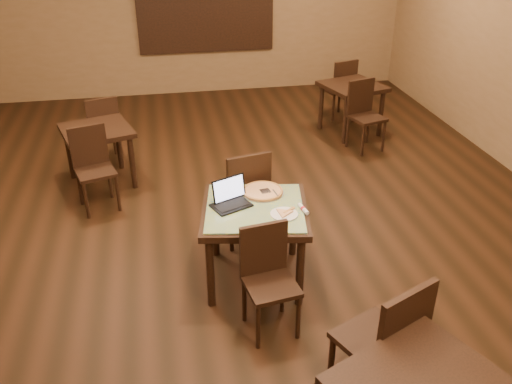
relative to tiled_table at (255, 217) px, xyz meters
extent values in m
plane|color=black|center=(-0.30, 0.61, -0.66)|extent=(10.00, 10.00, 0.00)
cube|color=olive|center=(-0.30, 5.61, 0.84)|extent=(8.00, 0.02, 3.00)
cube|color=#295A98|center=(0.20, 5.58, 0.89)|extent=(2.20, 0.04, 1.50)
cube|color=black|center=(0.20, 5.56, 0.89)|extent=(2.34, 0.02, 1.64)
cylinder|color=black|center=(-0.44, -0.31, -0.31)|extent=(0.07, 0.07, 0.71)
cylinder|color=black|center=(-0.31, 0.44, -0.31)|extent=(0.07, 0.07, 0.71)
cylinder|color=black|center=(0.31, -0.44, -0.31)|extent=(0.07, 0.07, 0.71)
cylinder|color=black|center=(0.44, 0.31, -0.31)|extent=(0.07, 0.07, 0.71)
cube|color=black|center=(0.00, 0.00, 0.06)|extent=(1.07, 1.07, 0.06)
cube|color=#1A67A9|center=(0.00, 0.00, 0.09)|extent=(0.97, 0.97, 0.02)
cylinder|color=black|center=(-0.14, -0.89, -0.45)|extent=(0.04, 0.04, 0.42)
cylinder|color=black|center=(-0.19, -0.56, -0.45)|extent=(0.04, 0.04, 0.42)
cylinder|color=black|center=(0.19, -0.84, -0.45)|extent=(0.04, 0.04, 0.42)
cylinder|color=black|center=(0.14, -0.51, -0.45)|extent=(0.04, 0.04, 0.42)
cube|color=black|center=(0.00, -0.70, -0.22)|extent=(0.45, 0.45, 0.04)
cube|color=black|center=(-0.03, -0.52, 0.03)|extent=(0.40, 0.10, 0.45)
cylinder|color=black|center=(0.15, 0.93, -0.42)|extent=(0.04, 0.04, 0.48)
cylinder|color=black|center=(0.23, 0.55, -0.42)|extent=(0.04, 0.04, 0.48)
cylinder|color=black|center=(-0.23, 0.85, -0.42)|extent=(0.04, 0.04, 0.48)
cylinder|color=black|center=(-0.15, 0.47, -0.42)|extent=(0.04, 0.04, 0.48)
cube|color=black|center=(0.00, 0.70, -0.16)|extent=(0.53, 0.53, 0.04)
cube|color=black|center=(0.04, 0.50, 0.11)|extent=(0.44, 0.14, 0.51)
cube|color=black|center=(-0.20, 0.05, 0.11)|extent=(0.39, 0.34, 0.02)
cube|color=black|center=(-0.20, 0.16, 0.22)|extent=(0.32, 0.17, 0.22)
cube|color=#B3BAE2|center=(-0.20, 0.16, 0.22)|extent=(0.29, 0.15, 0.19)
cylinder|color=white|center=(0.22, -0.18, 0.11)|extent=(0.24, 0.24, 0.01)
cylinder|color=silver|center=(0.12, 0.24, 0.11)|extent=(0.39, 0.39, 0.01)
cylinder|color=#F9E7A6|center=(0.12, 0.24, 0.12)|extent=(0.36, 0.36, 0.02)
torus|color=#B97A3B|center=(0.12, 0.24, 0.12)|extent=(0.37, 0.37, 0.02)
cube|color=silver|center=(0.14, 0.22, 0.13)|extent=(0.12, 0.23, 0.01)
cylinder|color=white|center=(0.40, -0.14, 0.12)|extent=(0.06, 0.17, 0.03)
cylinder|color=red|center=(0.40, -0.14, 0.12)|extent=(0.04, 0.04, 0.04)
cylinder|color=black|center=(1.85, 2.85, -0.31)|extent=(0.07, 0.07, 0.70)
cylinder|color=black|center=(1.67, 3.46, -0.31)|extent=(0.07, 0.07, 0.70)
cylinder|color=black|center=(2.46, 3.03, -0.31)|extent=(0.07, 0.07, 0.70)
cylinder|color=black|center=(2.28, 3.64, -0.31)|extent=(0.07, 0.07, 0.70)
cube|color=black|center=(2.07, 3.25, 0.05)|extent=(0.98, 0.98, 0.06)
cylinder|color=black|center=(1.94, 2.38, -0.44)|extent=(0.04, 0.04, 0.45)
cylinder|color=black|center=(1.85, 2.73, -0.44)|extent=(0.04, 0.04, 0.45)
cylinder|color=black|center=(2.29, 2.48, -0.44)|extent=(0.04, 0.04, 0.45)
cylinder|color=black|center=(2.19, 2.82, -0.44)|extent=(0.04, 0.04, 0.45)
cube|color=black|center=(2.07, 2.60, -0.20)|extent=(0.51, 0.51, 0.04)
cube|color=black|center=(2.01, 2.78, 0.06)|extent=(0.41, 0.15, 0.47)
cylinder|color=black|center=(2.19, 4.11, -0.44)|extent=(0.04, 0.04, 0.45)
cylinder|color=black|center=(2.29, 3.77, -0.44)|extent=(0.04, 0.04, 0.45)
cylinder|color=black|center=(1.85, 4.01, -0.44)|extent=(0.04, 0.04, 0.45)
cylinder|color=black|center=(1.94, 3.67, -0.44)|extent=(0.04, 0.04, 0.45)
cube|color=black|center=(2.07, 3.89, -0.20)|extent=(0.51, 0.51, 0.04)
cube|color=black|center=(2.12, 3.71, 0.06)|extent=(0.41, 0.15, 0.47)
cylinder|color=black|center=(-1.70, 1.86, -0.32)|extent=(0.07, 0.07, 0.69)
cylinder|color=black|center=(-1.88, 2.45, -0.32)|extent=(0.07, 0.07, 0.69)
cylinder|color=black|center=(-1.11, 2.03, -0.32)|extent=(0.07, 0.07, 0.69)
cylinder|color=black|center=(-1.29, 2.63, -0.32)|extent=(0.07, 0.07, 0.69)
cube|color=black|center=(-1.50, 2.24, 0.04)|extent=(0.96, 0.96, 0.06)
cylinder|color=black|center=(-1.61, 1.40, -0.44)|extent=(0.04, 0.04, 0.44)
cylinder|color=black|center=(-1.71, 1.73, -0.44)|extent=(0.04, 0.04, 0.44)
cylinder|color=black|center=(-1.28, 1.50, -0.44)|extent=(0.04, 0.04, 0.44)
cylinder|color=black|center=(-1.38, 1.83, -0.44)|extent=(0.04, 0.04, 0.44)
cube|color=black|center=(-1.50, 1.61, -0.21)|extent=(0.51, 0.51, 0.04)
cube|color=black|center=(-1.55, 1.79, 0.05)|extent=(0.40, 0.15, 0.46)
cylinder|color=black|center=(-1.38, 3.09, -0.44)|extent=(0.04, 0.04, 0.44)
cylinder|color=black|center=(-1.28, 2.75, -0.44)|extent=(0.04, 0.04, 0.44)
cylinder|color=black|center=(-1.71, 2.99, -0.44)|extent=(0.04, 0.04, 0.44)
cylinder|color=black|center=(-1.61, 2.65, -0.44)|extent=(0.04, 0.04, 0.44)
cube|color=black|center=(-1.50, 2.87, -0.21)|extent=(0.51, 0.51, 0.04)
cube|color=black|center=(-1.44, 2.69, 0.05)|extent=(0.40, 0.15, 0.46)
cylinder|color=black|center=(0.73, -1.75, -0.27)|extent=(0.08, 0.08, 0.79)
cylinder|color=black|center=(0.65, -1.23, -0.41)|extent=(0.04, 0.04, 0.50)
cylinder|color=black|center=(0.81, -1.60, -0.41)|extent=(0.04, 0.04, 0.50)
cylinder|color=black|center=(0.28, -1.39, -0.41)|extent=(0.04, 0.04, 0.50)
cube|color=black|center=(0.55, -1.49, -0.14)|extent=(0.61, 0.61, 0.04)
cube|color=black|center=(0.63, -1.69, 0.15)|extent=(0.44, 0.23, 0.53)
camera|label=1|loc=(-0.75, -4.01, 2.48)|focal=38.00mm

